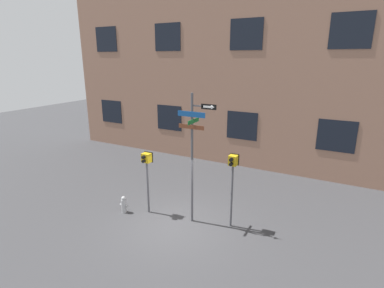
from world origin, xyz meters
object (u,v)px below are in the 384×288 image
object	(u,v)px
pedestrian_signal_left	(147,166)
street_sign_pole	(194,149)
pedestrian_signal_right	(233,172)
fire_hydrant	(124,205)

from	to	relation	value
pedestrian_signal_left	street_sign_pole	bearing A→B (deg)	6.54
pedestrian_signal_right	fire_hydrant	distance (m)	4.71
street_sign_pole	pedestrian_signal_right	xyz separation A→B (m)	(1.38, 0.37, -0.77)
pedestrian_signal_right	fire_hydrant	size ratio (longest dim) A/B	4.03
fire_hydrant	street_sign_pole	bearing A→B (deg)	13.97
street_sign_pole	fire_hydrant	distance (m)	3.90
pedestrian_signal_left	pedestrian_signal_right	distance (m)	3.38
pedestrian_signal_right	fire_hydrant	world-z (taller)	pedestrian_signal_right
street_sign_pole	fire_hydrant	world-z (taller)	street_sign_pole
street_sign_pole	pedestrian_signal_left	xyz separation A→B (m)	(-1.95, -0.22, -0.93)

